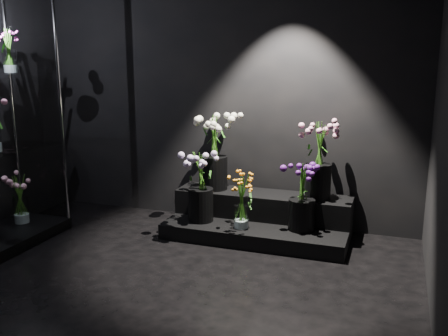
% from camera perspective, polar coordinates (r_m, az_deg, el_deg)
% --- Properties ---
extents(floor, '(4.00, 4.00, 0.00)m').
position_cam_1_polar(floor, '(3.72, -10.70, -14.83)').
color(floor, black).
rests_on(floor, ground).
extents(wall_back, '(4.00, 0.00, 4.00)m').
position_cam_1_polar(wall_back, '(5.14, -0.06, 9.28)').
color(wall_back, black).
rests_on(wall_back, floor).
extents(display_riser, '(1.73, 0.77, 0.38)m').
position_cam_1_polar(display_riser, '(4.90, 4.10, -5.73)').
color(display_riser, black).
rests_on(display_riser, floor).
extents(bouquet_orange_bells, '(0.35, 0.35, 0.52)m').
position_cam_1_polar(bouquet_orange_bells, '(4.58, 2.02, -3.71)').
color(bouquet_orange_bells, white).
rests_on(bouquet_orange_bells, display_riser).
extents(bouquet_lilac, '(0.46, 0.46, 0.68)m').
position_cam_1_polar(bouquet_lilac, '(4.76, -2.70, -1.59)').
color(bouquet_lilac, black).
rests_on(bouquet_lilac, display_riser).
extents(bouquet_purple, '(0.33, 0.33, 0.62)m').
position_cam_1_polar(bouquet_purple, '(4.58, 8.93, -3.05)').
color(bouquet_purple, black).
rests_on(bouquet_purple, display_riser).
extents(bouquet_cream_roses, '(0.52, 0.52, 0.76)m').
position_cam_1_polar(bouquet_cream_roses, '(4.98, -1.14, 2.52)').
color(bouquet_cream_roses, black).
rests_on(bouquet_cream_roses, display_riser).
extents(bouquet_pink_roses, '(0.38, 0.38, 0.73)m').
position_cam_1_polar(bouquet_pink_roses, '(4.73, 10.83, 1.47)').
color(bouquet_pink_roses, black).
rests_on(bouquet_pink_roses, display_riser).
extents(bouquet_case_magenta, '(0.26, 0.26, 0.38)m').
position_cam_1_polar(bouquet_case_magenta, '(4.99, -23.36, 12.19)').
color(bouquet_case_magenta, white).
rests_on(bouquet_case_magenta, display_case).
extents(bouquet_case_base_pink, '(0.41, 0.41, 0.49)m').
position_cam_1_polar(bouquet_case_base_pink, '(5.25, -22.28, -3.12)').
color(bouquet_case_base_pink, white).
rests_on(bouquet_case_base_pink, display_case).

